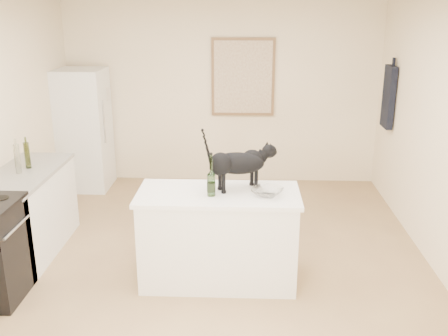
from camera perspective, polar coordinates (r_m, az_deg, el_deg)
floor at (r=5.27m, az=-1.59°, el=-11.13°), size 5.50×5.50×0.00m
wall_back at (r=7.46m, az=-0.22°, el=8.24°), size 4.50×0.00×4.50m
wall_front at (r=2.26m, az=-6.86°, el=-16.18°), size 4.50×0.00×4.50m
island_base at (r=4.89m, az=-0.62°, el=-7.89°), size 1.44×0.67×0.86m
island_top at (r=4.71m, az=-0.63°, el=-2.96°), size 1.50×0.70×0.04m
left_cabinets at (r=5.81m, az=-21.06°, el=-4.84°), size 0.60×1.40×0.86m
left_countertop at (r=5.66m, az=-21.57°, el=-0.63°), size 0.62×1.44×0.04m
fridge at (r=7.51m, az=-15.44°, el=4.14°), size 0.68×0.68×1.70m
artwork_frame at (r=7.38m, az=2.13°, el=10.09°), size 0.90×0.03×1.10m
artwork_canvas at (r=7.36m, az=2.13°, el=10.07°), size 0.82×0.00×1.02m
hanging_garment at (r=6.99m, az=17.90°, el=7.55°), size 0.08×0.34×0.80m
black_cat at (r=4.71m, az=1.47°, el=0.22°), size 0.67×0.44×0.46m
wine_bottle at (r=4.57m, az=-1.45°, el=-1.03°), size 0.08×0.08×0.35m
glass_bowl at (r=4.63m, az=4.86°, el=-2.69°), size 0.36×0.36×0.07m
fridge_paper at (r=7.42m, az=-12.92°, el=8.05°), size 0.05×0.14×0.18m
counter_bottle_cluster at (r=5.71m, az=-21.46°, el=1.21°), size 0.10×0.31×0.30m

